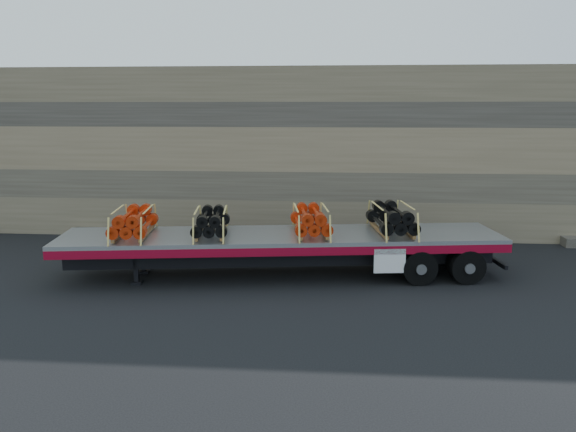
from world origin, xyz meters
name	(u,v)px	position (x,y,z in m)	size (l,w,h in m)	color
ground	(261,274)	(0.00, 0.00, 0.00)	(120.00, 120.00, 0.00)	black
rock_wall	(280,152)	(0.00, 6.50, 3.50)	(44.00, 3.00, 7.00)	#7A6B54
trailer	(281,255)	(0.68, -0.15, 0.70)	(14.03, 2.70, 1.40)	#AEB0B6
bundle_front	(134,223)	(-3.93, -0.82, 1.81)	(1.16, 2.31, 0.82)	red
bundle_midfront	(211,223)	(-1.52, -0.47, 1.79)	(1.09, 2.17, 0.77)	black
bundle_midrear	(311,221)	(1.62, -0.02, 1.81)	(1.14, 2.29, 0.81)	red
bundle_rear	(392,219)	(4.24, 0.36, 1.83)	(1.21, 2.41, 0.86)	black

